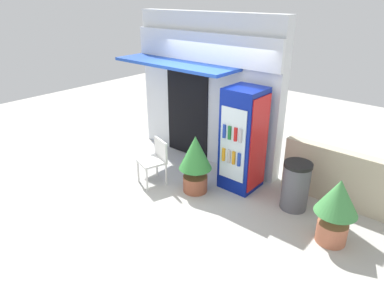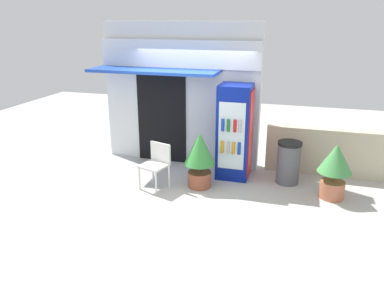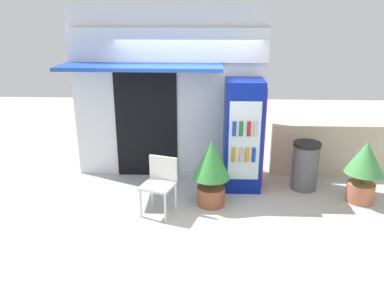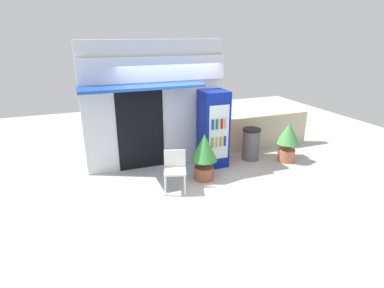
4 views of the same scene
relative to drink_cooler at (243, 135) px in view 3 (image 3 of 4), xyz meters
The scene contains 8 objects.
ground 1.61m from the drink_cooler, 137.17° to the right, with size 16.00×16.00×0.00m, color beige.
storefront_building 1.58m from the drink_cooler, 157.32° to the left, with size 3.48×1.07×3.05m.
drink_cooler is the anchor object (origin of this frame).
plastic_chair 1.68m from the drink_cooler, 144.40° to the right, with size 0.57×0.57×0.86m.
potted_plant_near_shop 0.93m from the drink_cooler, 127.96° to the right, with size 0.60×0.60×1.09m.
potted_plant_curbside 1.98m from the drink_cooler, 14.30° to the right, with size 0.60×0.60×1.03m.
trash_bin 1.21m from the drink_cooler, ahead, with size 0.47×0.47×0.85m.
stone_boundary_wall 2.09m from the drink_cooler, 17.36° to the left, with size 2.71×0.21×0.98m, color beige.
Camera 3 is at (0.35, -5.42, 2.98)m, focal length 36.27 mm.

